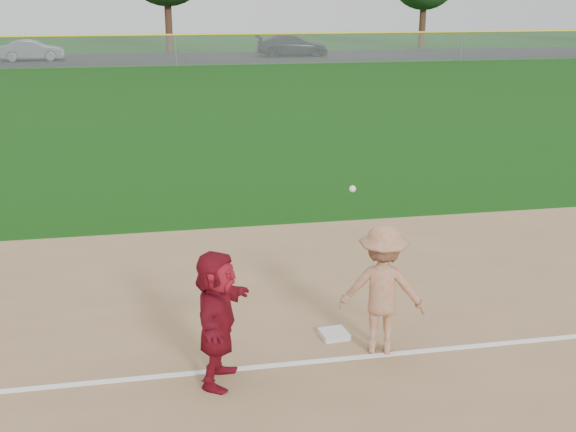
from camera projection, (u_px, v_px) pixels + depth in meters
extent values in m
plane|color=#10410C|center=(308.00, 335.00, 10.14)|extent=(160.00, 160.00, 0.00)
cube|color=white|center=(322.00, 361.00, 9.38)|extent=(60.00, 0.10, 0.01)
cube|color=black|center=(173.00, 58.00, 53.27)|extent=(120.00, 10.00, 0.01)
cube|color=silver|center=(334.00, 334.00, 10.03)|extent=(0.40, 0.40, 0.08)
imported|color=maroon|center=(217.00, 318.00, 8.65)|extent=(1.00, 1.66, 1.71)
imported|color=slate|center=(32.00, 50.00, 51.08)|extent=(4.43, 1.74, 1.44)
imported|color=black|center=(292.00, 45.00, 54.78)|extent=(5.56, 2.50, 1.58)
imported|color=#939395|center=(382.00, 290.00, 9.42)|extent=(1.29, 1.00, 1.75)
sphere|color=white|center=(353.00, 189.00, 9.12)|extent=(0.09, 0.09, 0.09)
plane|color=#999EA0|center=(176.00, 50.00, 47.35)|extent=(110.00, 0.00, 110.00)
cylinder|color=yellow|center=(175.00, 35.00, 47.05)|extent=(110.00, 0.12, 0.12)
cylinder|color=gray|center=(176.00, 50.00, 47.35)|extent=(0.08, 0.08, 2.00)
cylinder|color=gray|center=(461.00, 46.00, 51.00)|extent=(0.08, 0.08, 2.00)
cylinder|color=#3A2315|center=(169.00, 26.00, 57.82)|extent=(0.56, 0.56, 4.10)
cylinder|color=#362513|center=(422.00, 26.00, 63.13)|extent=(0.56, 0.56, 3.64)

